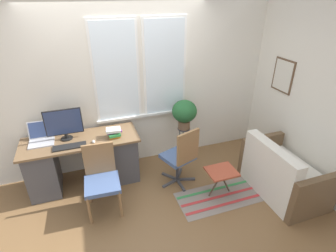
{
  "coord_description": "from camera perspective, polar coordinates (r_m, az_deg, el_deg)",
  "views": [
    {
      "loc": [
        -0.61,
        -3.1,
        2.63
      ],
      "look_at": [
        0.53,
        0.15,
        0.83
      ],
      "focal_mm": 28.0,
      "sensor_mm": 36.0,
      "label": 1
    }
  ],
  "objects": [
    {
      "name": "book_stack",
      "position": [
        3.8,
        -11.7,
        -1.39
      ],
      "size": [
        0.22,
        0.18,
        0.13
      ],
      "color": "orange",
      "rests_on": "desk"
    },
    {
      "name": "ground_plane",
      "position": [
        4.11,
        -6.38,
        -12.37
      ],
      "size": [
        14.0,
        14.0,
        0.0
      ],
      "primitive_type": "plane",
      "color": "brown"
    },
    {
      "name": "potted_plant",
      "position": [
        4.14,
        3.59,
        3.0
      ],
      "size": [
        0.39,
        0.39,
        0.48
      ],
      "color": "brown",
      "rests_on": "plant_stand"
    },
    {
      "name": "monitor",
      "position": [
        3.86,
        -21.73,
        0.48
      ],
      "size": [
        0.49,
        0.16,
        0.45
      ],
      "color": "black",
      "rests_on": "desk"
    },
    {
      "name": "folding_stool",
      "position": [
        3.77,
        11.55,
        -9.98
      ],
      "size": [
        0.4,
        0.34,
        0.41
      ],
      "color": "#B24C33",
      "rests_on": "ground_plane"
    },
    {
      "name": "office_chair_swivel",
      "position": [
        3.82,
        2.85,
        -6.53
      ],
      "size": [
        0.54,
        0.53,
        0.95
      ],
      "rotation": [
        0.0,
        0.0,
        3.49
      ],
      "color": "#47474C",
      "rests_on": "ground_plane"
    },
    {
      "name": "mouse",
      "position": [
        3.74,
        -15.91,
        -3.29
      ],
      "size": [
        0.04,
        0.07,
        0.04
      ],
      "color": "silver",
      "rests_on": "desk"
    },
    {
      "name": "keyboard",
      "position": [
        3.75,
        -20.62,
        -4.2
      ],
      "size": [
        0.43,
        0.14,
        0.02
      ],
      "color": "black",
      "rests_on": "desk"
    },
    {
      "name": "desk_chair_wooden",
      "position": [
        3.55,
        -14.28,
        -10.85
      ],
      "size": [
        0.46,
        0.47,
        0.9
      ],
      "rotation": [
        0.0,
        0.0,
        -0.06
      ],
      "color": "olive",
      "rests_on": "ground_plane"
    },
    {
      "name": "floor_rug_striped",
      "position": [
        3.99,
        12.47,
        -14.45
      ],
      "size": [
        1.42,
        0.56,
        0.01
      ],
      "color": "gray",
      "rests_on": "ground_plane"
    },
    {
      "name": "couch_loveseat",
      "position": [
        4.12,
        23.45,
        -9.8
      ],
      "size": [
        0.72,
        1.17,
        0.81
      ],
      "rotation": [
        0.0,
        0.0,
        1.57
      ],
      "color": "white",
      "rests_on": "ground_plane"
    },
    {
      "name": "wall_right_with_picture",
      "position": [
        4.5,
        23.99,
        8.69
      ],
      "size": [
        0.08,
        9.0,
        2.7
      ],
      "color": "white",
      "rests_on": "ground_plane"
    },
    {
      "name": "plant_stand",
      "position": [
        4.31,
        3.44,
        -1.7
      ],
      "size": [
        0.2,
        0.2,
        0.63
      ],
      "color": "#333338",
      "rests_on": "ground_plane"
    },
    {
      "name": "desk",
      "position": [
        4.07,
        -17.8,
        -7.14
      ],
      "size": [
        1.61,
        0.61,
        0.76
      ],
      "color": "brown",
      "rests_on": "ground_plane"
    },
    {
      "name": "wall_back_with_window",
      "position": [
        4.04,
        -9.51,
        8.85
      ],
      "size": [
        9.0,
        0.12,
        2.7
      ],
      "color": "white",
      "rests_on": "ground_plane"
    },
    {
      "name": "laptop",
      "position": [
        4.01,
        -25.89,
        -2.35
      ],
      "size": [
        0.33,
        0.35,
        0.25
      ],
      "color": "#B7B7BC",
      "rests_on": "desk"
    }
  ]
}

